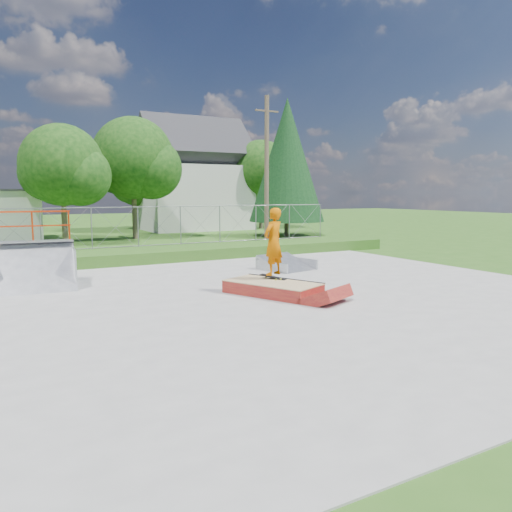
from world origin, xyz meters
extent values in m
plane|color=#2F5D1A|center=(0.00, 0.00, 0.00)|extent=(120.00, 120.00, 0.00)
cube|color=gray|center=(0.00, 0.00, 0.02)|extent=(20.00, 16.00, 0.04)
cube|color=#2F5D1A|center=(0.00, 9.50, 0.25)|extent=(24.00, 3.00, 0.50)
cube|color=maroon|center=(0.98, 0.55, 0.19)|extent=(2.25, 2.96, 0.37)
cube|color=tan|center=(0.98, 0.55, 0.39)|extent=(2.27, 2.99, 0.03)
cube|color=black|center=(1.25, 0.95, 0.44)|extent=(0.64, 0.77, 0.13)
imported|color=#C66001|center=(1.25, 0.95, 1.42)|extent=(0.84, 0.70, 1.96)
cube|color=beige|center=(9.00, 26.00, 2.50)|extent=(8.00, 6.00, 5.00)
cube|color=#313035|center=(9.00, 26.00, 5.90)|extent=(8.40, 6.08, 6.08)
cylinder|color=brown|center=(7.50, 12.00, 4.00)|extent=(0.24, 0.24, 8.00)
cylinder|color=brown|center=(-2.00, 18.00, 1.22)|extent=(0.30, 0.30, 2.45)
sphere|color=#10380F|center=(-2.00, 18.00, 4.41)|extent=(4.48, 4.48, 4.48)
sphere|color=#10380F|center=(-1.16, 17.44, 3.85)|extent=(3.36, 3.36, 3.36)
cylinder|color=brown|center=(2.50, 20.00, 1.40)|extent=(0.30, 0.30, 2.80)
sphere|color=#10380F|center=(2.50, 20.00, 5.04)|extent=(5.12, 5.12, 5.12)
sphere|color=#10380F|center=(3.46, 19.36, 4.40)|extent=(3.84, 3.84, 3.84)
cylinder|color=brown|center=(14.00, 24.00, 1.31)|extent=(0.30, 0.30, 2.62)
sphere|color=#10380F|center=(14.00, 24.00, 4.72)|extent=(4.80, 4.80, 4.80)
sphere|color=#10380F|center=(14.90, 23.40, 4.12)|extent=(3.60, 3.60, 3.60)
cylinder|color=brown|center=(5.00, 28.00, 1.05)|extent=(0.30, 0.30, 2.10)
sphere|color=#10380F|center=(5.00, 28.00, 3.78)|extent=(3.84, 3.84, 3.84)
sphere|color=#10380F|center=(5.72, 27.52, 3.30)|extent=(2.88, 2.88, 2.88)
cylinder|color=brown|center=(12.00, 17.00, 0.60)|extent=(0.28, 0.28, 1.20)
cone|color=black|center=(12.00, 17.00, 5.05)|extent=(5.04, 5.04, 8.10)
camera|label=1|loc=(-6.22, -11.37, 2.91)|focal=35.00mm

